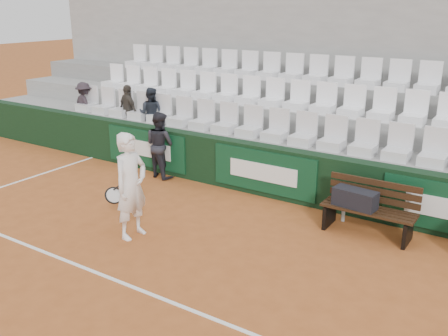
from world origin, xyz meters
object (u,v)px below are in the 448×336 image
ball_kid (160,145)px  tennis_player (131,186)px  spectator_a (83,87)px  bench_left (367,222)px  sports_bag_left (355,198)px  spectator_c (150,94)px  spectator_b (127,91)px  water_bottle_near (343,215)px

ball_kid → tennis_player: bearing=131.3°
ball_kid → spectator_a: spectator_a is taller
bench_left → tennis_player: bearing=-146.2°
sports_bag_left → spectator_a: size_ratio=0.60×
bench_left → ball_kid: bearing=175.1°
sports_bag_left → spectator_c: bearing=167.0°
sports_bag_left → spectator_b: 6.32m
spectator_b → spectator_c: spectator_b is taller
ball_kid → spectator_a: 3.38m
ball_kid → spectator_c: spectator_c is taller
bench_left → ball_kid: (-4.69, 0.40, 0.49)m
spectator_a → tennis_player: bearing=159.0°
sports_bag_left → tennis_player: (-2.95, -2.08, 0.26)m
water_bottle_near → spectator_b: bearing=171.2°
ball_kid → sports_bag_left: bearing=-175.4°
spectator_c → ball_kid: bearing=119.8°
sports_bag_left → water_bottle_near: bearing=130.3°
ball_kid → spectator_c: size_ratio=1.18×
water_bottle_near → ball_kid: 4.23m
tennis_player → spectator_b: spectator_b is taller
water_bottle_near → ball_kid: size_ratio=0.16×
spectator_a → water_bottle_near: bearing=-172.7°
spectator_a → bench_left: bearing=-174.4°
bench_left → sports_bag_left: 0.44m
bench_left → spectator_a: spectator_a is taller
water_bottle_near → spectator_b: 6.08m
spectator_a → ball_kid: bearing=-179.8°
bench_left → tennis_player: 3.87m
water_bottle_near → spectator_b: size_ratio=0.19×
sports_bag_left → water_bottle_near: (-0.29, 0.34, -0.48)m
sports_bag_left → spectator_c: 5.63m
water_bottle_near → spectator_c: spectator_c is taller
sports_bag_left → spectator_b: spectator_b is taller
sports_bag_left → spectator_a: spectator_a is taller
ball_kid → spectator_b: size_ratio=1.18×
spectator_a → spectator_c: size_ratio=0.95×
water_bottle_near → tennis_player: (-2.66, -2.41, 0.75)m
bench_left → tennis_player: size_ratio=0.87×
tennis_player → spectator_b: bearing=133.6°
water_bottle_near → spectator_a: size_ratio=0.20×
water_bottle_near → spectator_a: 7.55m
spectator_a → spectator_c: spectator_c is taller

